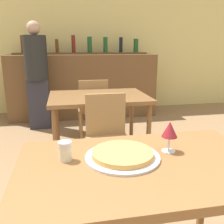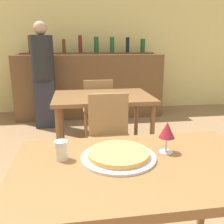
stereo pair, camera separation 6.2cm
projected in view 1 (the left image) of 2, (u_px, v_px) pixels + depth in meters
The scene contains 11 objects.
wall_back at pixel (80, 39), 4.81m from camera, with size 8.00×0.05×2.80m.
dining_table_near at pixel (143, 179), 1.18m from camera, with size 1.16×0.72×0.75m.
dining_table_far at pixel (99, 102), 2.81m from camera, with size 1.09×0.81×0.73m.
bar_counter at pixel (83, 86), 4.55m from camera, with size 2.60×0.56×1.12m.
bar_back_shelf at pixel (83, 50), 4.52m from camera, with size 2.39×0.24×0.33m.
chair_far_side_front at pixel (108, 134), 2.31m from camera, with size 0.40×0.40×0.84m.
chair_far_side_back at pixel (93, 105), 3.40m from camera, with size 0.40×0.40×0.84m.
pizza_tray at pixel (122, 155), 1.20m from camera, with size 0.36×0.36×0.04m.
cheese_shaker at pixel (65, 151), 1.17m from camera, with size 0.06×0.06×0.09m.
person_standing at pixel (37, 73), 3.78m from camera, with size 0.34×0.34×1.62m.
wine_glass at pixel (170, 130), 1.25m from camera, with size 0.08×0.08×0.16m.
Camera 1 is at (-0.34, -1.01, 1.28)m, focal length 40.00 mm.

